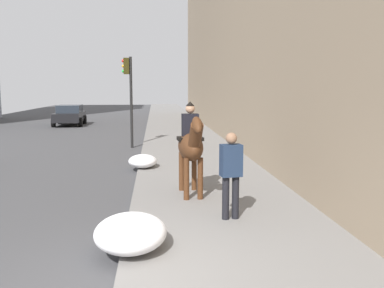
% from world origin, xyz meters
% --- Properties ---
extents(sidewalk_slab, '(120.00, 3.97, 0.12)m').
position_xyz_m(sidewalk_slab, '(0.00, -1.98, 0.06)').
color(sidewalk_slab, slate).
rests_on(sidewalk_slab, ground).
extents(mounted_horse_near, '(2.15, 0.65, 2.23)m').
position_xyz_m(mounted_horse_near, '(4.34, -1.39, 1.33)').
color(mounted_horse_near, '#4C2B16').
rests_on(mounted_horse_near, sidewalk_slab).
extents(pedestrian_greeting, '(0.32, 0.43, 1.70)m').
position_xyz_m(pedestrian_greeting, '(2.47, -2.01, 1.10)').
color(pedestrian_greeting, black).
rests_on(pedestrian_greeting, sidewalk_slab).
extents(car_near_lane, '(3.97, 2.13, 1.44)m').
position_xyz_m(car_near_lane, '(24.90, 5.43, 0.76)').
color(car_near_lane, black).
rests_on(car_near_lane, ground).
extents(traffic_light_near_curb, '(0.20, 0.44, 3.99)m').
position_xyz_m(traffic_light_near_curb, '(13.31, 0.56, 2.67)').
color(traffic_light_near_curb, black).
rests_on(traffic_light_near_curb, ground).
extents(snow_pile_near, '(1.50, 1.16, 0.52)m').
position_xyz_m(snow_pile_near, '(1.11, -0.15, 0.38)').
color(snow_pile_near, white).
rests_on(snow_pile_near, sidewalk_slab).
extents(snow_pile_far, '(1.18, 0.91, 0.41)m').
position_xyz_m(snow_pile_far, '(8.00, -0.15, 0.33)').
color(snow_pile_far, white).
rests_on(snow_pile_far, sidewalk_slab).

